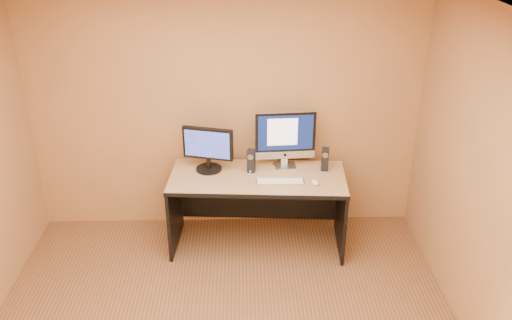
% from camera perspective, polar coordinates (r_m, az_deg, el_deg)
% --- Properties ---
extents(walls, '(4.00, 4.00, 2.60)m').
position_cam_1_polar(walls, '(3.74, -3.95, -5.72)').
color(walls, '#A77143').
rests_on(walls, ground).
extents(ceiling, '(4.00, 4.00, 0.00)m').
position_cam_1_polar(ceiling, '(3.26, -4.67, 14.13)').
color(ceiling, white).
rests_on(ceiling, walls).
extents(desk, '(1.76, 0.86, 0.80)m').
position_cam_1_polar(desk, '(5.50, 0.16, -5.40)').
color(desk, tan).
rests_on(desk, ground).
extents(imac, '(0.63, 0.26, 0.59)m').
position_cam_1_polar(imac, '(5.39, 3.13, 2.17)').
color(imac, '#B9B9BD').
rests_on(imac, desk).
extents(second_monitor, '(0.57, 0.38, 0.45)m').
position_cam_1_polar(second_monitor, '(5.36, -5.06, 1.13)').
color(second_monitor, black).
rests_on(second_monitor, desk).
extents(speaker_left, '(0.09, 0.09, 0.24)m').
position_cam_1_polar(speaker_left, '(5.35, -0.50, -0.08)').
color(speaker_left, black).
rests_on(speaker_left, desk).
extents(speaker_right, '(0.08, 0.09, 0.24)m').
position_cam_1_polar(speaker_right, '(5.42, 7.28, 0.09)').
color(speaker_right, black).
rests_on(speaker_right, desk).
extents(keyboard, '(0.46, 0.13, 0.02)m').
position_cam_1_polar(keyboard, '(5.20, 2.54, -2.27)').
color(keyboard, '#BABABE').
rests_on(keyboard, desk).
extents(mouse, '(0.07, 0.11, 0.04)m').
position_cam_1_polar(mouse, '(5.19, 6.25, -2.33)').
color(mouse, white).
rests_on(mouse, desk).
extents(cable_a, '(0.08, 0.23, 0.01)m').
position_cam_1_polar(cable_a, '(5.56, 3.47, -0.38)').
color(cable_a, black).
rests_on(cable_a, desk).
extents(cable_b, '(0.12, 0.16, 0.01)m').
position_cam_1_polar(cable_b, '(5.60, 2.31, -0.12)').
color(cable_b, black).
rests_on(cable_b, desk).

